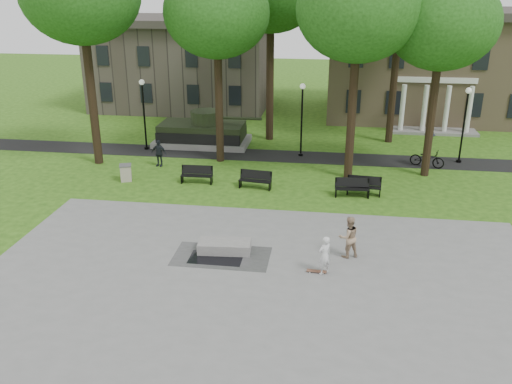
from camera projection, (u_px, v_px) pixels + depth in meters
The scene contains 24 objects.
ground at pixel (272, 237), 24.28m from camera, with size 120.00×120.00×0.00m, color #284E12.
plaza at pixel (256, 296), 19.67m from camera, with size 22.00×16.00×0.02m, color gray.
footpath at pixel (293, 157), 35.35m from camera, with size 44.00×2.60×0.01m, color black.
building_right at pixel (426, 62), 45.38m from camera, with size 17.00×12.00×8.60m.
building_left at pixel (185, 65), 48.86m from camera, with size 15.00×10.00×7.20m, color #4C443D.
tree_1 at pixel (217, 13), 31.31m from camera, with size 6.20×6.20×11.63m.
tree_2 at pixel (359, 9), 28.28m from camera, with size 6.60×6.60×12.16m.
tree_3 at pixel (442, 23), 28.88m from camera, with size 6.00×6.00×11.19m.
lamp_left at pixel (144, 109), 35.93m from camera, with size 0.36×0.36×4.73m.
lamp_mid at pixel (302, 114), 34.55m from camera, with size 0.36×0.36×4.73m.
lamp_right at pixel (465, 119), 33.24m from camera, with size 0.36×0.36×4.73m.
tank_monument at pixel (203, 132), 37.73m from camera, with size 7.45×3.40×2.40m.
puddle at pixel (216, 258), 22.34m from camera, with size 2.20×1.20×0.00m, color black.
concrete_block at pixel (225, 246), 22.85m from camera, with size 2.20×1.00×0.45m, color gray.
skateboard at pixel (317, 272), 21.24m from camera, with size 0.78×0.20×0.07m, color brown.
skateboarder at pixel (324, 255), 20.89m from camera, with size 0.58×0.38×1.59m, color silver.
friend_watching at pixel (349, 237), 22.17m from camera, with size 0.87×0.68×1.79m, color tan.
pedestrian_walker at pixel (159, 153), 33.28m from camera, with size 0.97×0.41×1.66m, color black.
cyclist at pixel (428, 152), 33.10m from camera, with size 2.20×1.40×2.27m.
park_bench_0 at pixel (197, 174), 30.60m from camera, with size 1.81×0.57×1.00m.
park_bench_1 at pixel (255, 179), 29.81m from camera, with size 1.84×0.74×1.00m.
park_bench_2 at pixel (352, 187), 28.65m from camera, with size 1.82×0.63×1.00m.
park_bench_3 at pixel (364, 185), 28.93m from camera, with size 1.83×0.69×1.00m.
trash_bin at pixel (126, 173), 30.94m from camera, with size 0.84×0.84×0.96m.
Camera 1 is at (2.38, -21.78, 10.69)m, focal length 38.00 mm.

